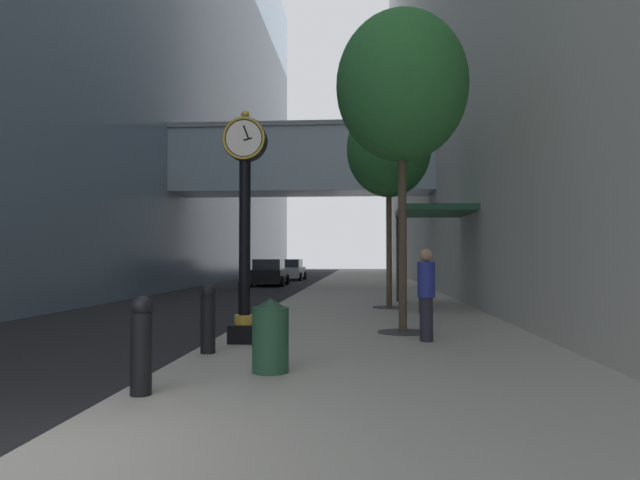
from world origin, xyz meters
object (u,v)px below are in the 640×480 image
Objects in this scene: street_tree_near at (402,87)px; trash_bin at (270,334)px; bollard_second at (208,317)px; street_tree_mid_near at (389,150)px; pedestrian_by_clock at (423,283)px; car_black_mid at (269,273)px; street_clock at (245,214)px; pedestrian_walking at (426,292)px; bollard_nearest at (141,343)px; bollard_third at (244,303)px; car_white_near at (291,270)px.

street_tree_near reaches higher than trash_bin.
bollard_second is 10.79m from street_tree_mid_near.
pedestrian_by_clock is 0.37× the size of car_black_mid.
street_clock reaches higher than pedestrian_by_clock.
bollard_second is 6.59m from street_tree_near.
street_clock reaches higher than car_black_mid.
pedestrian_walking is (3.86, 1.66, 0.35)m from bollard_second.
pedestrian_by_clock is (4.06, 6.34, -1.59)m from street_clock.
pedestrian_walking is 1.09× the size of pedestrian_by_clock.
bollard_nearest is at bearing -90.00° from bollard_second.
bollard_third is 0.71× the size of pedestrian_by_clock.
car_white_near is (-2.88, 37.36, 0.03)m from bollard_nearest.
pedestrian_by_clock reaches higher than car_black_mid.
pedestrian_by_clock is at bearing 46.15° from bollard_third.
street_tree_near is 6.22m from street_tree_mid_near.
bollard_second is 0.17× the size of street_tree_mid_near.
street_clock is at bearing -111.61° from street_tree_mid_near.
street_clock is 0.66× the size of street_tree_mid_near.
bollard_nearest is 13.40m from street_tree_mid_near.
car_black_mid is (-7.56, 18.18, -0.21)m from pedestrian_by_clock.
bollard_third is at bearing -84.76° from car_white_near.
trash_bin is at bearing -73.64° from bollard_third.
bollard_second reaches higher than trash_bin.
pedestrian_by_clock reaches higher than trash_bin.
pedestrian_by_clock is at bearing 71.14° from trash_bin.
car_white_near is (-4.20, 35.92, 0.11)m from trash_bin.
bollard_third is 1.12× the size of trash_bin.
street_tree_near reaches higher than bollard_second.
bollard_second is 0.65× the size of pedestrian_walking.
car_white_near is at bearing 101.46° from street_tree_near.
street_tree_near reaches higher than bollard_nearest.
car_white_near is 0.94× the size of car_black_mid.
pedestrian_walking is 25.09m from car_black_mid.
bollard_third is at bearing 161.30° from pedestrian_walking.
trash_bin is (1.32, -1.53, -0.08)m from bollard_second.
trash_bin is at bearing -116.07° from street_tree_near.
bollard_second is 2.96m from bollard_third.
pedestrian_by_clock is (0.93, -1.57, -4.29)m from street_tree_mid_near.
pedestrian_by_clock is at bearing 84.55° from pedestrian_walking.
bollard_nearest is 0.17× the size of street_tree_near.
car_white_near reaches higher than bollard_nearest.
car_black_mid reaches higher than bollard_nearest.
pedestrian_by_clock is (4.43, 4.61, 0.26)m from bollard_third.
pedestrian_by_clock is at bearing 67.20° from bollard_nearest.
street_clock reaches higher than pedestrian_walking.
pedestrian_by_clock reaches higher than car_white_near.
street_tree_near reaches higher than pedestrian_by_clock.
pedestrian_walking is at bearing 50.09° from bollard_nearest.
car_white_near is at bearing 96.67° from trash_bin.
trash_bin is at bearing -71.06° from street_clock.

